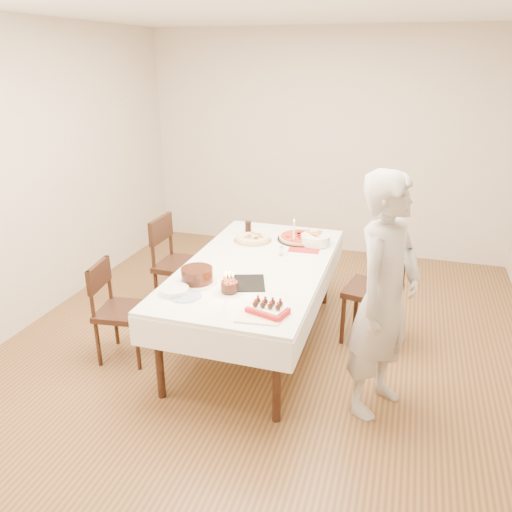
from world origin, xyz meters
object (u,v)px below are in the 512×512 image
(birthday_cake, at_px, (229,282))
(person, at_px, (385,298))
(cola_glass, at_px, (248,227))
(dining_table, at_px, (256,304))
(chair_left_dessert, at_px, (124,311))
(taper_candle, at_px, (294,232))
(pasta_bowl, at_px, (315,239))
(strawberry_box, at_px, (268,309))
(chair_right_savory, at_px, (373,291))
(pizza_pepperoni, at_px, (300,238))
(pizza_white, at_px, (253,239))
(layer_cake, at_px, (197,275))
(chair_left_savory, at_px, (182,265))

(birthday_cake, bearing_deg, person, 0.82)
(cola_glass, bearing_deg, dining_table, -67.23)
(chair_left_dessert, xyz_separation_m, taper_candle, (1.16, 1.08, 0.45))
(person, height_order, pasta_bowl, person)
(chair_left_dessert, bearing_deg, taper_candle, -144.73)
(pasta_bowl, bearing_deg, strawberry_box, -92.07)
(pasta_bowl, relative_size, birthday_cake, 1.97)
(dining_table, distance_m, chair_left_dessert, 1.11)
(chair_left_dessert, height_order, pasta_bowl, same)
(pasta_bowl, xyz_separation_m, birthday_cake, (-0.41, -1.17, 0.03))
(chair_right_savory, relative_size, strawberry_box, 3.67)
(pasta_bowl, bearing_deg, person, -59.17)
(strawberry_box, bearing_deg, pizza_pepperoni, 94.26)
(chair_right_savory, bearing_deg, strawberry_box, -107.18)
(pizza_white, bearing_deg, layer_cake, -97.01)
(strawberry_box, bearing_deg, cola_glass, 112.63)
(dining_table, bearing_deg, pizza_white, 110.46)
(dining_table, bearing_deg, chair_left_dessert, -151.17)
(cola_glass, height_order, strawberry_box, cola_glass)
(strawberry_box, bearing_deg, person, 18.76)
(pizza_pepperoni, bearing_deg, chair_left_dessert, -134.22)
(chair_left_savory, relative_size, layer_cake, 3.10)
(taper_candle, xyz_separation_m, strawberry_box, (0.14, -1.35, -0.09))
(pasta_bowl, relative_size, layer_cake, 0.87)
(pasta_bowl, bearing_deg, pizza_pepperoni, 152.11)
(pizza_white, bearing_deg, cola_glass, 117.84)
(strawberry_box, bearing_deg, chair_left_savory, 135.51)
(layer_cake, relative_size, birthday_cake, 2.25)
(chair_left_savory, bearing_deg, layer_cake, 123.59)
(strawberry_box, bearing_deg, taper_candle, 95.99)
(pizza_pepperoni, distance_m, taper_candle, 0.18)
(chair_right_savory, height_order, person, person)
(layer_cake, bearing_deg, chair_right_savory, 33.69)
(pizza_white, bearing_deg, birthday_cake, -81.29)
(cola_glass, bearing_deg, layer_cake, -90.26)
(chair_left_savory, bearing_deg, birthday_cake, 132.70)
(chair_left_dessert, relative_size, taper_candle, 3.37)
(pizza_white, relative_size, birthday_cake, 2.60)
(dining_table, bearing_deg, pasta_bowl, 57.58)
(chair_left_savory, xyz_separation_m, taper_candle, (1.07, 0.17, 0.40))
(cola_glass, bearing_deg, pizza_pepperoni, -5.82)
(pasta_bowl, distance_m, layer_cake, 1.30)
(dining_table, xyz_separation_m, chair_right_savory, (0.95, 0.36, 0.10))
(pizza_pepperoni, relative_size, cola_glass, 3.77)
(chair_left_dessert, xyz_separation_m, pizza_white, (0.77, 1.05, 0.35))
(dining_table, relative_size, taper_candle, 8.54)
(chair_right_savory, xyz_separation_m, chair_left_savory, (-1.82, 0.03, -0.00))
(person, bearing_deg, cola_glass, 71.59)
(person, distance_m, birthday_cake, 1.10)
(chair_left_savory, height_order, pizza_pepperoni, chair_left_savory)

